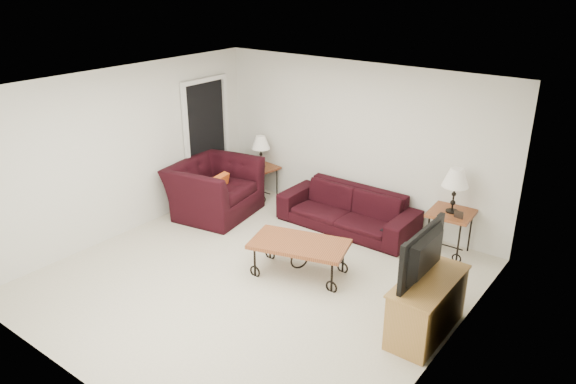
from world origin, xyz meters
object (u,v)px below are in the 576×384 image
object	(u,v)px
lamp_right	(454,191)
tv_stand	(427,306)
backpack	(392,230)
lamp_left	(261,152)
sofa	(347,209)
side_table_right	(449,232)
television	(431,256)
armchair	(214,189)
side_table_left	(261,182)
coffee_table	(299,258)

from	to	relation	value
lamp_right	tv_stand	size ratio (longest dim) A/B	0.57
tv_stand	backpack	size ratio (longest dim) A/B	2.32
lamp_left	tv_stand	size ratio (longest dim) A/B	0.50
sofa	side_table_right	distance (m)	1.57
sofa	television	distance (m)	2.77
side_table_right	tv_stand	bearing A→B (deg)	-75.04
tv_stand	television	xyz separation A→B (m)	(-0.02, 0.00, 0.62)
lamp_left	armchair	size ratio (longest dim) A/B	0.42
sofa	backpack	bearing A→B (deg)	-6.96
side_table_right	backpack	xyz separation A→B (m)	(-0.73, -0.28, -0.08)
armchair	television	xyz separation A→B (m)	(4.08, -0.91, 0.52)
side_table_left	armchair	world-z (taller)	armchair
coffee_table	sofa	bearing A→B (deg)	98.04
side_table_left	tv_stand	bearing A→B (deg)	-25.96
sofa	side_table_left	size ratio (longest dim) A/B	3.86
side_table_left	television	world-z (taller)	television
tv_stand	television	world-z (taller)	television
side_table_left	side_table_right	world-z (taller)	side_table_right
armchair	tv_stand	distance (m)	4.21
lamp_left	backpack	world-z (taller)	lamp_left
coffee_table	tv_stand	size ratio (longest dim) A/B	1.12
tv_stand	backpack	distance (m)	2.07
coffee_table	armchair	distance (m)	2.38
lamp_left	television	world-z (taller)	television
side_table_left	side_table_right	distance (m)	3.44
armchair	television	size ratio (longest dim) A/B	1.34
lamp_left	television	distance (m)	4.38
side_table_right	television	world-z (taller)	television
side_table_left	television	distance (m)	4.43
side_table_left	television	xyz separation A→B (m)	(3.93, -1.92, 0.68)
lamp_right	backpack	size ratio (longest dim) A/B	1.32
lamp_left	coffee_table	world-z (taller)	lamp_left
sofa	lamp_right	distance (m)	1.70
lamp_left	coffee_table	bearing A→B (deg)	-39.86
lamp_right	backpack	xyz separation A→B (m)	(-0.73, -0.28, -0.71)
side_table_right	coffee_table	distance (m)	2.21
sofa	lamp_left	bearing A→B (deg)	174.53
lamp_right	armchair	distance (m)	3.77
lamp_right	armchair	xyz separation A→B (m)	(-3.59, -1.02, -0.52)
sofa	backpack	distance (m)	0.84
side_table_left	coffee_table	size ratio (longest dim) A/B	0.45
side_table_right	tv_stand	world-z (taller)	tv_stand
tv_stand	lamp_right	bearing A→B (deg)	104.96
side_table_right	armchair	distance (m)	3.73
sofa	backpack	size ratio (longest dim) A/B	4.47
sofa	lamp_left	xyz separation A→B (m)	(-1.88, 0.18, 0.52)
armchair	television	distance (m)	4.22
television	backpack	bearing A→B (deg)	-143.24
backpack	sofa	bearing A→B (deg)	158.29
lamp_right	tv_stand	distance (m)	2.09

